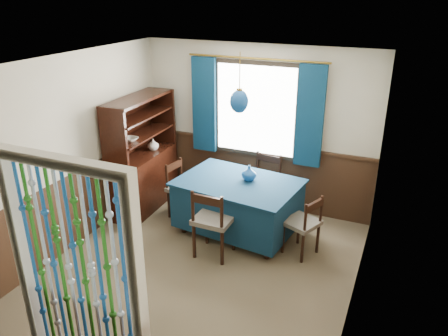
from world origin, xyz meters
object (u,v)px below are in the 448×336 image
at_px(pendant_lamp, 239,101).
at_px(bowl_shelf, 131,139).
at_px(chair_right, 303,224).
at_px(vase_table, 249,173).
at_px(chair_near, 213,221).
at_px(chair_left, 182,188).
at_px(sideboard, 143,170).
at_px(chair_far, 264,183).
at_px(vase_sideboard, 153,144).
at_px(dining_table, 238,203).

relative_size(pendant_lamp, bowl_shelf, 3.41).
relative_size(chair_right, vase_table, 4.26).
height_order(chair_near, chair_left, chair_near).
bearing_deg(sideboard, chair_right, -9.25).
bearing_deg(chair_far, vase_sideboard, 17.57).
xyz_separation_m(chair_near, pendant_lamp, (0.07, 0.67, 1.39)).
height_order(pendant_lamp, bowl_shelf, pendant_lamp).
distance_m(chair_right, vase_table, 1.00).
bearing_deg(dining_table, sideboard, -178.23).
relative_size(chair_left, sideboard, 0.48).
xyz_separation_m(chair_left, bowl_shelf, (-0.63, -0.31, 0.78)).
bearing_deg(chair_near, vase_table, 77.06).
distance_m(chair_far, bowl_shelf, 2.07).
distance_m(chair_near, chair_far, 1.38).
distance_m(chair_left, chair_right, 1.94).
bearing_deg(chair_near, chair_left, 138.19).
distance_m(dining_table, chair_right, 0.99).
relative_size(chair_near, bowl_shelf, 4.25).
height_order(dining_table, chair_near, chair_near).
bearing_deg(chair_far, chair_left, 35.05).
bearing_deg(sideboard, chair_left, -4.17).
bearing_deg(chair_left, bowl_shelf, -55.90).
bearing_deg(chair_near, chair_far, 81.74).
height_order(dining_table, vase_sideboard, vase_sideboard).
distance_m(chair_left, vase_sideboard, 0.86).
bearing_deg(chair_far, dining_table, 86.03).
height_order(vase_table, bowl_shelf, bowl_shelf).
relative_size(chair_right, sideboard, 0.47).
height_order(chair_far, pendant_lamp, pendant_lamp).
bearing_deg(chair_far, sideboard, 24.32).
height_order(dining_table, chair_right, chair_right).
distance_m(sideboard, pendant_lamp, 2.09).
bearing_deg(vase_sideboard, bowl_shelf, -90.00).
bearing_deg(pendant_lamp, chair_far, 78.97).
distance_m(chair_near, bowl_shelf, 1.74).
relative_size(chair_far, chair_left, 1.08).
distance_m(vase_table, bowl_shelf, 1.75).
bearing_deg(chair_near, sideboard, 152.75).
height_order(chair_left, vase_table, vase_table).
xyz_separation_m(pendant_lamp, vase_table, (0.11, 0.11, -1.01)).
distance_m(pendant_lamp, bowl_shelf, 1.72).
xyz_separation_m(chair_right, vase_table, (-0.86, 0.29, 0.43)).
relative_size(bowl_shelf, vase_sideboard, 1.14).
bearing_deg(chair_near, vase_sideboard, 145.42).
xyz_separation_m(chair_far, chair_left, (-1.08, -0.58, -0.04)).
relative_size(chair_far, vase_sideboard, 4.68).
height_order(dining_table, vase_table, vase_table).
bearing_deg(chair_far, bowl_shelf, 34.29).
relative_size(chair_left, chair_right, 1.03).
distance_m(chair_far, chair_right, 1.21).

